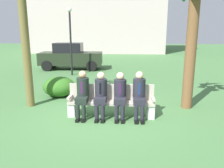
{
  "coord_description": "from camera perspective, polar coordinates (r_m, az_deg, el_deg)",
  "views": [
    {
      "loc": [
        0.63,
        -5.87,
        2.33
      ],
      "look_at": [
        0.2,
        0.42,
        0.85
      ],
      "focal_mm": 35.48,
      "sensor_mm": 36.0,
      "label": 1
    }
  ],
  "objects": [
    {
      "name": "seated_man_rightmost",
      "position": [
        6.05,
        7.02,
        -2.28
      ],
      "size": [
        0.34,
        0.72,
        1.3
      ],
      "color": "#23232D",
      "rests_on": "ground"
    },
    {
      "name": "street_lamp",
      "position": [
        12.31,
        -10.66,
        12.39
      ],
      "size": [
        0.24,
        0.24,
        3.59
      ],
      "color": "black",
      "rests_on": "ground"
    },
    {
      "name": "seated_man_centerleft",
      "position": [
        6.09,
        -2.93,
        -2.24
      ],
      "size": [
        0.34,
        0.72,
        1.27
      ],
      "color": "#23232D",
      "rests_on": "ground"
    },
    {
      "name": "seated_man_centerright",
      "position": [
        6.05,
        2.09,
        -2.34
      ],
      "size": [
        0.34,
        0.72,
        1.27
      ],
      "color": "#23232D",
      "rests_on": "ground"
    },
    {
      "name": "seated_man_leftmost",
      "position": [
        6.17,
        -7.64,
        -1.99
      ],
      "size": [
        0.34,
        0.72,
        1.3
      ],
      "color": "#1E2823",
      "rests_on": "ground"
    },
    {
      "name": "shrub_near_bench",
      "position": [
        8.4,
        -13.45,
        -0.66
      ],
      "size": [
        1.18,
        1.08,
        0.74
      ],
      "primitive_type": "ellipsoid",
      "color": "#326B21",
      "rests_on": "ground"
    },
    {
      "name": "park_bench",
      "position": [
        6.27,
        -0.22,
        -4.37
      ],
      "size": [
        2.41,
        0.44,
        0.9
      ],
      "color": "#B7AD9E",
      "rests_on": "ground"
    },
    {
      "name": "parked_car_near",
      "position": [
        14.45,
        -10.61,
        7.07
      ],
      "size": [
        3.98,
        1.89,
        1.68
      ],
      "color": "#232D1E",
      "rests_on": "ground"
    },
    {
      "name": "ground_plane",
      "position": [
        6.35,
        -2.05,
        -8.34
      ],
      "size": [
        80.0,
        80.0,
        0.0
      ],
      "primitive_type": "plane",
      "color": "#477642"
    },
    {
      "name": "palm_tree_tall",
      "position": [
        7.1,
        20.24,
        17.27
      ],
      "size": [
        1.35,
        1.43,
        4.32
      ],
      "color": "brown",
      "rests_on": "ground"
    },
    {
      "name": "building_backdrop",
      "position": [
        28.48,
        -3.86,
        19.43
      ],
      "size": [
        16.38,
        8.48,
        10.8
      ],
      "color": "#C0AEAB",
      "rests_on": "ground"
    }
  ]
}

